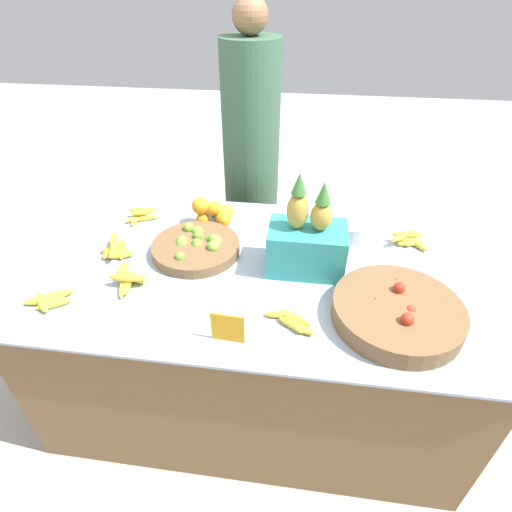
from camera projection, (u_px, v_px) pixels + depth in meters
The scene contains 15 objects.
ground_plane at pixel (256, 381), 2.15m from camera, with size 12.00×12.00×0.00m, color #ADA599.
market_table at pixel (256, 330), 1.91m from camera, with size 1.87×1.08×0.79m.
lime_bowl at pixel (197, 246), 1.75m from camera, with size 0.38×0.38×0.08m.
tomato_basket at pixel (397, 312), 1.41m from camera, with size 0.46×0.46×0.11m.
orange_pile at pixel (215, 212), 1.94m from camera, with size 0.19×0.18×0.14m.
metal_bowl at pixel (345, 223), 1.89m from camera, with size 0.29×0.29×0.08m.
price_sign at pixel (228, 328), 1.31m from camera, with size 0.11×0.01×0.12m.
produce_crate at pixel (307, 242), 1.60m from camera, with size 0.31×0.21×0.42m.
banana_bunch_middle_right at pixel (116, 249), 1.74m from camera, with size 0.16×0.19×0.06m.
banana_bunch_front_center at pixel (127, 278), 1.57m from camera, with size 0.16×0.18×0.06m.
banana_bunch_front_left at pixel (49, 300), 1.48m from camera, with size 0.18×0.15×0.03m.
banana_bunch_middle_left at pixel (409, 239), 1.80m from camera, with size 0.18×0.18×0.06m.
banana_bunch_front_right at pixel (292, 320), 1.40m from camera, with size 0.19×0.13×0.03m.
banana_bunch_back_center at pixel (141, 214), 1.97m from camera, with size 0.16×0.16×0.06m.
vendor_person at pixel (251, 176), 2.38m from camera, with size 0.32×0.32×1.71m.
Camera 1 is at (0.18, -1.32, 1.81)m, focal length 28.00 mm.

